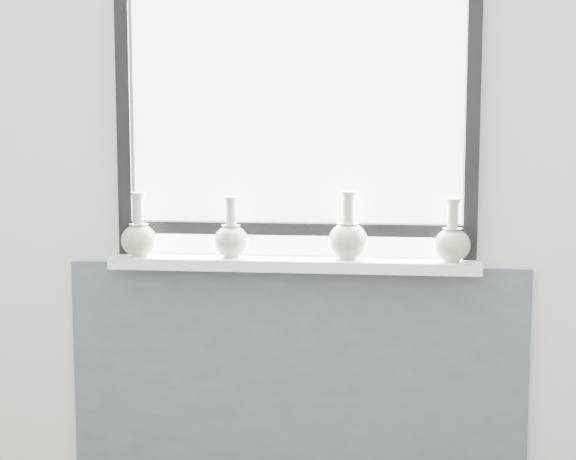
# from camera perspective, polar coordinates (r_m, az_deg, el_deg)

# --- Properties ---
(back_wall) EXTENTS (3.60, 0.02, 2.60)m
(back_wall) POSITION_cam_1_polar(r_m,az_deg,el_deg) (3.23, 0.54, 5.48)
(back_wall) COLOR silver
(back_wall) RESTS_ON ground
(apron_panel) EXTENTS (1.70, 0.03, 0.86)m
(apron_panel) POSITION_cam_1_polar(r_m,az_deg,el_deg) (3.33, 0.47, -9.65)
(apron_panel) COLOR #4A5D66
(apron_panel) RESTS_ON ground
(windowsill) EXTENTS (1.32, 0.18, 0.04)m
(windowsill) POSITION_cam_1_polar(r_m,az_deg,el_deg) (3.17, 0.34, -2.17)
(windowsill) COLOR silver
(windowsill) RESTS_ON apron_panel
(window) EXTENTS (1.30, 0.06, 1.05)m
(window) POSITION_cam_1_polar(r_m,az_deg,el_deg) (3.19, 0.47, 8.00)
(window) COLOR black
(window) RESTS_ON windowsill
(vase_a) EXTENTS (0.13, 0.13, 0.23)m
(vase_a) POSITION_cam_1_polar(r_m,az_deg,el_deg) (3.24, -9.61, -0.47)
(vase_a) COLOR #A0B38F
(vase_a) RESTS_ON windowsill
(vase_b) EXTENTS (0.13, 0.13, 0.22)m
(vase_b) POSITION_cam_1_polar(r_m,az_deg,el_deg) (3.18, -3.70, -0.53)
(vase_b) COLOR #A0B38F
(vase_b) RESTS_ON windowsill
(vase_c) EXTENTS (0.14, 0.14, 0.24)m
(vase_c) POSITION_cam_1_polar(r_m,az_deg,el_deg) (3.13, 3.90, -0.50)
(vase_c) COLOR #A0B38F
(vase_c) RESTS_ON windowsill
(vase_d) EXTENTS (0.13, 0.13, 0.22)m
(vase_d) POSITION_cam_1_polar(r_m,az_deg,el_deg) (3.12, 10.56, -0.77)
(vase_d) COLOR #A0B38F
(vase_d) RESTS_ON windowsill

